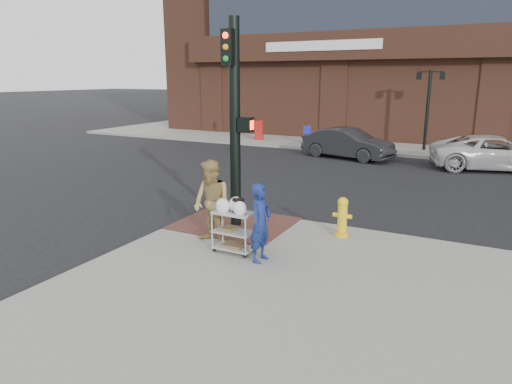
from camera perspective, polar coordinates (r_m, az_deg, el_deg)
The scene contains 13 objects.
ground at distance 10.78m, azimuth -2.30°, elevation -6.47°, with size 220.00×220.00×0.00m, color black.
brick_curb_ramp at distance 11.75m, azimuth -2.69°, elevation -3.90°, with size 2.80×2.40×0.01m, color #562D28.
lamp_post at distance 24.97m, azimuth 20.72°, elevation 10.57°, with size 1.32×0.22×4.00m.
parking_sign at distance 27.45m, azimuth -2.33°, elevation 8.84°, with size 0.05×0.05×2.20m, color black.
traffic_signal_pole at distance 11.04m, azimuth -2.62°, elevation 9.13°, with size 0.61×0.51×5.00m.
woman_blue at distance 9.17m, azimuth 0.58°, elevation -3.88°, with size 0.59×0.39×1.62m, color navy.
pedestrian_tan at distance 10.09m, azimuth -5.55°, elevation -1.38°, with size 0.93×0.72×1.91m, color #A3894D.
sedan_dark at distance 22.34m, azimuth 11.37°, elevation 5.98°, with size 1.53×4.38×1.44m, color black.
minivan_white at distance 21.64m, azimuth 27.75°, elevation 4.36°, with size 2.38×5.16×1.43m, color silver.
utility_cart at distance 9.70m, azimuth -2.83°, elevation -4.51°, with size 0.87×0.49×1.20m.
fire_hydrant at distance 10.86m, azimuth 10.74°, elevation -3.02°, with size 0.45×0.31×0.95m.
newsbox_red at distance 27.52m, azimuth 0.38°, elevation 7.75°, with size 0.48×0.43×1.13m, color #B31B14.
newsbox_blue at distance 26.17m, azimuth 6.39°, elevation 7.16°, with size 0.41×0.37×0.98m, color #1C21B7.
Camera 1 is at (5.01, -8.76, 3.80)m, focal length 32.00 mm.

